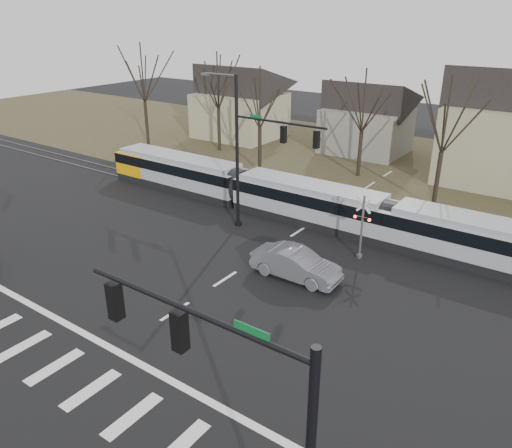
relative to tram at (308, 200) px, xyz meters
The scene contains 15 objects.
ground 16.08m from the tram, 88.29° to the right, with size 140.00×140.00×0.00m, color black.
grass_verge 16.08m from the tram, 88.29° to the left, with size 140.00×28.00×0.01m, color #38331E.
crosswalk 20.06m from the tram, 88.63° to the right, with size 27.00×2.60×0.01m.
stop_line 17.87m from the tram, 88.46° to the right, with size 28.00×0.35×0.01m, color silver.
lane_dashes 1.60m from the tram, ahead, with size 0.18×30.00×0.01m.
rail_pair 1.59m from the tram, 22.68° to the right, with size 90.00×1.52×0.06m.
tram is the anchor object (origin of this frame).
sedan 8.40m from the tram, 64.65° to the right, with size 5.17×1.89×1.69m, color slate.
signal_pole_near_right 24.69m from the tram, 64.29° to the right, with size 6.72×0.44×8.00m.
signal_pole_far 5.77m from the tram, 118.86° to the right, with size 9.28×0.44×10.20m.
rail_crossing_signal 6.36m from the tram, 30.34° to the right, with size 1.08×0.36×4.00m.
tree_row 10.87m from the tram, 76.08° to the left, with size 59.20×7.20×10.00m.
house_a 26.71m from the tram, 137.32° to the left, with size 9.72×8.64×8.60m.
house_b 20.65m from the tram, 102.74° to the left, with size 8.64×7.56×7.65m.
house_c 19.81m from the tram, 60.86° to the left, with size 10.80×8.64×10.10m.
Camera 1 is at (15.51, -12.92, 13.79)m, focal length 35.00 mm.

